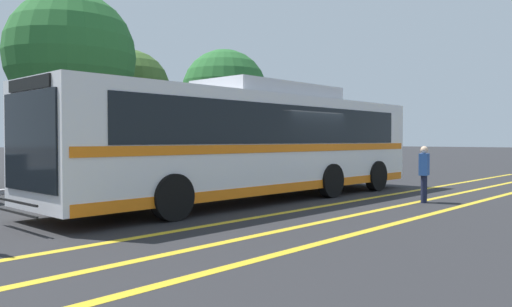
{
  "coord_description": "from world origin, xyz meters",
  "views": [
    {
      "loc": [
        -11.58,
        -9.16,
        1.7
      ],
      "look_at": [
        -1.2,
        0.41,
        1.32
      ],
      "focal_mm": 35.0,
      "sensor_mm": 36.0,
      "label": 1
    }
  ],
  "objects_px": {
    "pedestrian_0": "(424,171)",
    "tree_3": "(71,56)",
    "transit_bus": "(256,141)",
    "tree_0": "(130,90)",
    "tree_2": "(225,93)"
  },
  "relations": [
    {
      "from": "tree_0",
      "to": "tree_2",
      "type": "height_order",
      "value": "tree_2"
    },
    {
      "from": "tree_3",
      "to": "tree_0",
      "type": "bearing_deg",
      "value": 28.95
    },
    {
      "from": "transit_bus",
      "to": "pedestrian_0",
      "type": "height_order",
      "value": "transit_bus"
    },
    {
      "from": "pedestrian_0",
      "to": "tree_2",
      "type": "distance_m",
      "value": 14.55
    },
    {
      "from": "pedestrian_0",
      "to": "tree_0",
      "type": "height_order",
      "value": "tree_0"
    },
    {
      "from": "transit_bus",
      "to": "tree_0",
      "type": "height_order",
      "value": "tree_0"
    },
    {
      "from": "pedestrian_0",
      "to": "tree_0",
      "type": "bearing_deg",
      "value": 74.28
    },
    {
      "from": "tree_0",
      "to": "tree_3",
      "type": "xyz_separation_m",
      "value": [
        -4.05,
        -2.24,
        0.86
      ]
    },
    {
      "from": "pedestrian_0",
      "to": "tree_0",
      "type": "xyz_separation_m",
      "value": [
        0.24,
        14.48,
        3.17
      ]
    },
    {
      "from": "pedestrian_0",
      "to": "tree_3",
      "type": "distance_m",
      "value": 13.44
    },
    {
      "from": "transit_bus",
      "to": "pedestrian_0",
      "type": "distance_m",
      "value": 4.67
    },
    {
      "from": "tree_2",
      "to": "tree_3",
      "type": "xyz_separation_m",
      "value": [
        -8.96,
        -0.95,
        0.72
      ]
    },
    {
      "from": "pedestrian_0",
      "to": "tree_2",
      "type": "xyz_separation_m",
      "value": [
        5.15,
        13.19,
        3.32
      ]
    },
    {
      "from": "tree_0",
      "to": "tree_3",
      "type": "height_order",
      "value": "tree_3"
    },
    {
      "from": "transit_bus",
      "to": "pedestrian_0",
      "type": "bearing_deg",
      "value": -145.16
    }
  ]
}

